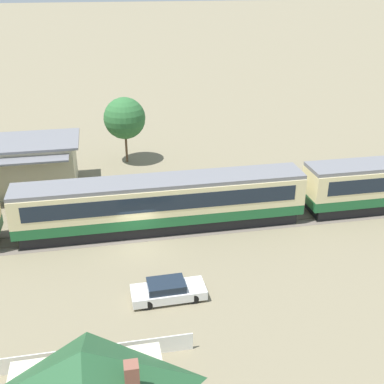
% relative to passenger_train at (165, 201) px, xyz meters
% --- Properties ---
extents(ground_plane, '(600.00, 600.00, 0.00)m').
position_rel_passenger_train_xyz_m(ground_plane, '(-2.30, -1.86, -2.30)').
color(ground_plane, '#7A7056').
extents(passenger_train, '(67.84, 3.09, 4.15)m').
position_rel_passenger_train_xyz_m(passenger_train, '(0.00, 0.00, 0.00)').
color(passenger_train, '#1E6033').
rests_on(passenger_train, ground_plane).
extents(railway_track, '(129.56, 3.60, 0.04)m').
position_rel_passenger_train_xyz_m(railway_track, '(-0.40, -0.00, -2.29)').
color(railway_track, '#665B51').
rests_on(railway_track, ground_plane).
extents(parked_car_white, '(4.54, 1.88, 1.23)m').
position_rel_passenger_train_xyz_m(parked_car_white, '(-1.13, -8.80, -1.72)').
color(parked_car_white, white).
rests_on(parked_car_white, ground_plane).
extents(yard_tree_0, '(4.22, 4.22, 6.80)m').
position_rel_passenger_train_xyz_m(yard_tree_0, '(-1.94, 14.93, 2.39)').
color(yard_tree_0, brown).
rests_on(yard_tree_0, ground_plane).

